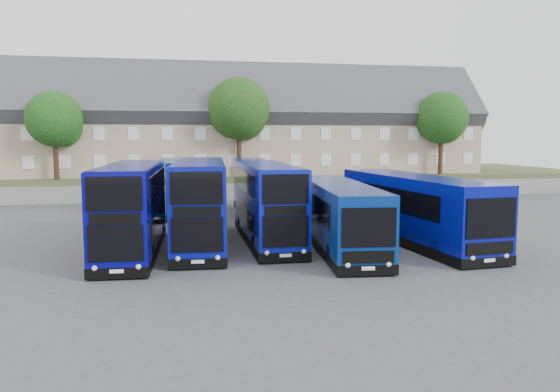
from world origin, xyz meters
The scene contains 15 objects.
ground centered at (0.00, 0.00, 0.00)m, with size 120.00×120.00×0.00m, color #424347.
retaining_wall centered at (0.00, 24.00, 0.75)m, with size 70.00×0.40×1.50m, color slate.
earth_bank centered at (0.00, 34.00, 1.00)m, with size 80.00×20.00×2.00m, color #404A29.
terrace_row centered at (0.00, 30.00, 6.60)m, with size 54.00×10.40×11.20m.
dd_front_left centered at (-6.01, 2.41, 2.13)m, with size 3.02×11.02×4.34m.
dd_front_mid centered at (-2.64, 3.60, 2.17)m, with size 3.30×11.29×4.43m.
dd_front_right centered at (0.98, 3.85, 2.07)m, with size 2.52×10.66×4.22m.
dd_rear_left centered at (-3.72, 16.09, 1.95)m, with size 2.93×10.12×3.97m.
dd_rear_right centered at (1.83, 14.37, 1.94)m, with size 2.52×10.04×3.96m.
coach_east_a centered at (4.37, 1.62, 1.64)m, with size 3.79×12.45×3.35m.
coach_east_b centered at (8.88, 2.49, 1.78)m, with size 3.88×13.42×3.62m.
tree_west centered at (-13.85, 25.10, 7.05)m, with size 4.80×4.80×7.65m.
tree_mid centered at (2.15, 25.60, 8.07)m, with size 5.76×5.76×9.18m.
tree_east centered at (22.15, 25.10, 7.39)m, with size 5.12×5.12×8.16m.
tree_far centered at (28.15, 32.10, 7.73)m, with size 5.44×5.44×8.67m.
Camera 1 is at (-3.90, -25.12, 5.75)m, focal length 35.00 mm.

